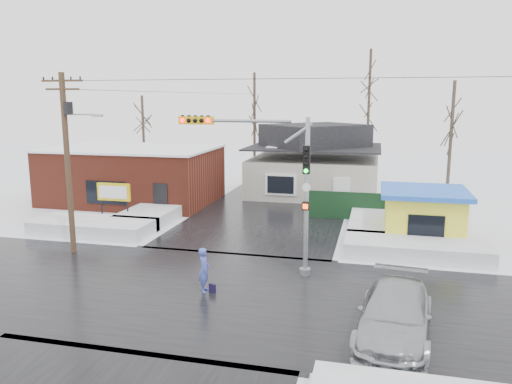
% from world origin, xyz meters
% --- Properties ---
extents(ground, '(120.00, 120.00, 0.00)m').
position_xyz_m(ground, '(0.00, 0.00, 0.00)').
color(ground, white).
rests_on(ground, ground).
extents(road_ns, '(10.00, 120.00, 0.02)m').
position_xyz_m(road_ns, '(0.00, 0.00, 0.01)').
color(road_ns, black).
rests_on(road_ns, ground).
extents(road_ew, '(120.00, 10.00, 0.02)m').
position_xyz_m(road_ew, '(0.00, 0.00, 0.01)').
color(road_ew, black).
rests_on(road_ew, ground).
extents(snowbank_nw, '(7.00, 3.00, 0.80)m').
position_xyz_m(snowbank_nw, '(-9.00, 7.00, 0.40)').
color(snowbank_nw, white).
rests_on(snowbank_nw, ground).
extents(snowbank_ne, '(7.00, 3.00, 0.80)m').
position_xyz_m(snowbank_ne, '(9.00, 7.00, 0.40)').
color(snowbank_ne, white).
rests_on(snowbank_ne, ground).
extents(snowbank_nside_w, '(3.00, 8.00, 0.80)m').
position_xyz_m(snowbank_nside_w, '(-7.00, 12.00, 0.40)').
color(snowbank_nside_w, white).
rests_on(snowbank_nside_w, ground).
extents(snowbank_nside_e, '(3.00, 8.00, 0.80)m').
position_xyz_m(snowbank_nside_e, '(7.00, 12.00, 0.40)').
color(snowbank_nside_e, white).
rests_on(snowbank_nside_e, ground).
extents(traffic_signal, '(6.05, 0.68, 7.00)m').
position_xyz_m(traffic_signal, '(2.43, 2.97, 4.54)').
color(traffic_signal, gray).
rests_on(traffic_signal, ground).
extents(utility_pole, '(3.15, 0.44, 9.00)m').
position_xyz_m(utility_pole, '(-7.93, 3.50, 5.11)').
color(utility_pole, '#382619').
rests_on(utility_pole, ground).
extents(brick_building, '(12.20, 8.20, 4.12)m').
position_xyz_m(brick_building, '(-11.00, 15.99, 2.08)').
color(brick_building, maroon).
rests_on(brick_building, ground).
extents(marquee_sign, '(2.20, 0.21, 2.55)m').
position_xyz_m(marquee_sign, '(-9.00, 9.49, 1.92)').
color(marquee_sign, black).
rests_on(marquee_sign, ground).
extents(house, '(10.40, 8.40, 5.76)m').
position_xyz_m(house, '(2.00, 22.00, 2.62)').
color(house, '#B9B4A7').
rests_on(house, ground).
extents(kiosk, '(4.60, 4.60, 2.88)m').
position_xyz_m(kiosk, '(9.50, 9.99, 1.46)').
color(kiosk, yellow).
rests_on(kiosk, ground).
extents(fence, '(8.00, 0.12, 1.80)m').
position_xyz_m(fence, '(6.50, 14.00, 0.90)').
color(fence, black).
rests_on(fence, ground).
extents(tree_far_left, '(3.00, 3.00, 10.00)m').
position_xyz_m(tree_far_left, '(-4.00, 26.00, 7.95)').
color(tree_far_left, '#332821').
rests_on(tree_far_left, ground).
extents(tree_far_mid, '(3.00, 3.00, 12.00)m').
position_xyz_m(tree_far_mid, '(6.00, 28.00, 9.54)').
color(tree_far_mid, '#332821').
rests_on(tree_far_mid, ground).
extents(tree_far_right, '(3.00, 3.00, 9.00)m').
position_xyz_m(tree_far_right, '(12.00, 20.00, 7.16)').
color(tree_far_right, '#332821').
rests_on(tree_far_right, ground).
extents(tree_far_west, '(3.00, 3.00, 8.00)m').
position_xyz_m(tree_far_west, '(-14.00, 24.00, 6.36)').
color(tree_far_west, '#332821').
rests_on(tree_far_west, ground).
extents(pedestrian, '(0.62, 0.77, 1.84)m').
position_xyz_m(pedestrian, '(0.29, 0.07, 0.92)').
color(pedestrian, '#4354BC').
rests_on(pedestrian, ground).
extents(car, '(2.83, 5.82, 1.63)m').
position_xyz_m(car, '(7.69, -2.24, 0.82)').
color(car, '#9FA3A6').
rests_on(car, ground).
extents(shopping_bag, '(0.30, 0.21, 0.35)m').
position_xyz_m(shopping_bag, '(0.64, 0.04, 0.17)').
color(shopping_bag, black).
rests_on(shopping_bag, ground).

